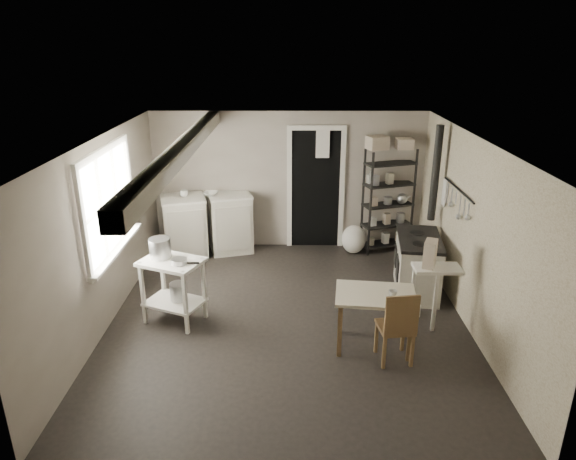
{
  "coord_description": "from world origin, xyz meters",
  "views": [
    {
      "loc": [
        0.03,
        -5.81,
        3.4
      ],
      "look_at": [
        0.0,
        0.3,
        1.1
      ],
      "focal_mm": 32.0,
      "sensor_mm": 36.0,
      "label": 1
    }
  ],
  "objects_px": {
    "work_table": "(374,317)",
    "flour_sack": "(354,239)",
    "prep_table": "(174,292)",
    "stove": "(418,263)",
    "shelf_rack": "(388,196)",
    "chair": "(396,321)",
    "base_cabinets": "(208,226)",
    "stockpot": "(160,249)"
  },
  "relations": [
    {
      "from": "prep_table",
      "to": "work_table",
      "type": "bearing_deg",
      "value": -13.11
    },
    {
      "from": "stockpot",
      "to": "flour_sack",
      "type": "bearing_deg",
      "value": 38.38
    },
    {
      "from": "prep_table",
      "to": "work_table",
      "type": "height_order",
      "value": "prep_table"
    },
    {
      "from": "prep_table",
      "to": "flour_sack",
      "type": "xyz_separation_m",
      "value": [
        2.52,
        2.21,
        -0.16
      ]
    },
    {
      "from": "stockpot",
      "to": "flour_sack",
      "type": "height_order",
      "value": "stockpot"
    },
    {
      "from": "shelf_rack",
      "to": "work_table",
      "type": "distance_m",
      "value": 3.04
    },
    {
      "from": "stockpot",
      "to": "shelf_rack",
      "type": "bearing_deg",
      "value": 35.03
    },
    {
      "from": "chair",
      "to": "flour_sack",
      "type": "bearing_deg",
      "value": 85.04
    },
    {
      "from": "flour_sack",
      "to": "stockpot",
      "type": "bearing_deg",
      "value": -141.62
    },
    {
      "from": "stockpot",
      "to": "shelf_rack",
      "type": "height_order",
      "value": "shelf_rack"
    },
    {
      "from": "stove",
      "to": "chair",
      "type": "xyz_separation_m",
      "value": [
        -0.63,
        -1.66,
        0.05
      ]
    },
    {
      "from": "shelf_rack",
      "to": "flour_sack",
      "type": "distance_m",
      "value": 0.91
    },
    {
      "from": "shelf_rack",
      "to": "stove",
      "type": "distance_m",
      "value": 1.62
    },
    {
      "from": "stove",
      "to": "flour_sack",
      "type": "height_order",
      "value": "stove"
    },
    {
      "from": "work_table",
      "to": "chair",
      "type": "xyz_separation_m",
      "value": [
        0.19,
        -0.27,
        0.1
      ]
    },
    {
      "from": "prep_table",
      "to": "base_cabinets",
      "type": "relative_size",
      "value": 0.56
    },
    {
      "from": "chair",
      "to": "work_table",
      "type": "bearing_deg",
      "value": 117.92
    },
    {
      "from": "shelf_rack",
      "to": "chair",
      "type": "xyz_separation_m",
      "value": [
        -0.45,
        -3.19,
        -0.46
      ]
    },
    {
      "from": "base_cabinets",
      "to": "shelf_rack",
      "type": "bearing_deg",
      "value": -13.62
    },
    {
      "from": "stockpot",
      "to": "work_table",
      "type": "relative_size",
      "value": 0.32
    },
    {
      "from": "stove",
      "to": "chair",
      "type": "distance_m",
      "value": 1.78
    },
    {
      "from": "stove",
      "to": "flour_sack",
      "type": "relative_size",
      "value": 2.13
    },
    {
      "from": "base_cabinets",
      "to": "stove",
      "type": "xyz_separation_m",
      "value": [
        3.16,
        -1.42,
        -0.02
      ]
    },
    {
      "from": "work_table",
      "to": "flour_sack",
      "type": "distance_m",
      "value": 2.78
    },
    {
      "from": "prep_table",
      "to": "stove",
      "type": "relative_size",
      "value": 0.81
    },
    {
      "from": "shelf_rack",
      "to": "flour_sack",
      "type": "relative_size",
      "value": 3.57
    },
    {
      "from": "stockpot",
      "to": "flour_sack",
      "type": "distance_m",
      "value": 3.47
    },
    {
      "from": "prep_table",
      "to": "work_table",
      "type": "xyz_separation_m",
      "value": [
        2.43,
        -0.57,
        -0.02
      ]
    },
    {
      "from": "shelf_rack",
      "to": "chair",
      "type": "height_order",
      "value": "shelf_rack"
    },
    {
      "from": "work_table",
      "to": "chair",
      "type": "height_order",
      "value": "chair"
    },
    {
      "from": "work_table",
      "to": "flour_sack",
      "type": "xyz_separation_m",
      "value": [
        0.09,
        2.78,
        -0.14
      ]
    },
    {
      "from": "shelf_rack",
      "to": "stove",
      "type": "xyz_separation_m",
      "value": [
        0.17,
        -1.53,
        -0.51
      ]
    },
    {
      "from": "prep_table",
      "to": "flour_sack",
      "type": "bearing_deg",
      "value": 41.26
    },
    {
      "from": "prep_table",
      "to": "stockpot",
      "type": "bearing_deg",
      "value": 146.78
    },
    {
      "from": "base_cabinets",
      "to": "stove",
      "type": "relative_size",
      "value": 1.46
    },
    {
      "from": "stockpot",
      "to": "stove",
      "type": "relative_size",
      "value": 0.28
    },
    {
      "from": "stove",
      "to": "base_cabinets",
      "type": "bearing_deg",
      "value": 163.44
    },
    {
      "from": "work_table",
      "to": "stove",
      "type": "bearing_deg",
      "value": 59.63
    },
    {
      "from": "flour_sack",
      "to": "base_cabinets",
      "type": "bearing_deg",
      "value": 179.17
    },
    {
      "from": "stove",
      "to": "chair",
      "type": "height_order",
      "value": "chair"
    },
    {
      "from": "prep_table",
      "to": "flour_sack",
      "type": "distance_m",
      "value": 3.35
    },
    {
      "from": "chair",
      "to": "base_cabinets",
      "type": "bearing_deg",
      "value": 122.55
    }
  ]
}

